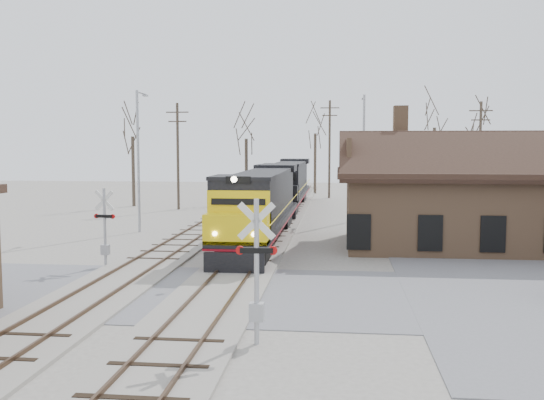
# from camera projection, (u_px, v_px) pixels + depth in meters

# --- Properties ---
(ground) EXTENTS (140.00, 140.00, 0.00)m
(ground) POSITION_uv_depth(u_px,v_px,m) (220.00, 293.00, 23.09)
(ground) COLOR #9F9A90
(ground) RESTS_ON ground
(road) EXTENTS (60.00, 9.00, 0.03)m
(road) POSITION_uv_depth(u_px,v_px,m) (220.00, 293.00, 23.09)
(road) COLOR slate
(road) RESTS_ON ground
(track_main) EXTENTS (3.40, 90.00, 0.24)m
(track_main) POSITION_uv_depth(u_px,v_px,m) (266.00, 234.00, 37.93)
(track_main) COLOR #9F9A90
(track_main) RESTS_ON ground
(track_siding) EXTENTS (3.40, 90.00, 0.24)m
(track_siding) POSITION_uv_depth(u_px,v_px,m) (196.00, 233.00, 38.42)
(track_siding) COLOR #9F9A90
(track_siding) RESTS_ON ground
(depot) EXTENTS (15.20, 9.31, 7.90)m
(depot) POSITION_uv_depth(u_px,v_px,m) (475.00, 204.00, 33.46)
(depot) COLOR #916A4B
(depot) RESTS_ON ground
(locomotive_lead) EXTENTS (2.86, 19.15, 4.25)m
(locomotive_lead) POSITION_uv_depth(u_px,v_px,m) (260.00, 204.00, 34.92)
(locomotive_lead) COLOR black
(locomotive_lead) RESTS_ON ground
(locomotive_trailing) EXTENTS (2.86, 19.15, 4.02)m
(locomotive_trailing) POSITION_uv_depth(u_px,v_px,m) (288.00, 184.00, 54.16)
(locomotive_trailing) COLOR black
(locomotive_trailing) RESTS_ON ground
(crossbuck_near) EXTENTS (1.18, 0.31, 4.13)m
(crossbuck_near) POSITION_uv_depth(u_px,v_px,m) (257.00, 277.00, 16.97)
(crossbuck_near) COLOR #A5A8AD
(crossbuck_near) RESTS_ON ground
(crossbuck_far) EXTENTS (1.05, 0.27, 3.66)m
(crossbuck_far) POSITION_uv_depth(u_px,v_px,m) (105.00, 230.00, 27.79)
(crossbuck_far) COLOR #A5A8AD
(crossbuck_far) RESTS_ON ground
(streetlight_a) EXTENTS (0.25, 2.04, 9.14)m
(streetlight_a) POSITION_uv_depth(u_px,v_px,m) (139.00, 153.00, 39.13)
(streetlight_a) COLOR #A5A8AD
(streetlight_a) RESTS_ON ground
(streetlight_b) EXTENTS (0.25, 2.04, 9.43)m
(streetlight_b) POSITION_uv_depth(u_px,v_px,m) (363.00, 150.00, 45.89)
(streetlight_b) COLOR #A5A8AD
(streetlight_b) RESTS_ON ground
(streetlight_c) EXTENTS (0.25, 2.04, 9.14)m
(streetlight_c) POSITION_uv_depth(u_px,v_px,m) (404.00, 151.00, 55.57)
(streetlight_c) COLOR #A5A8AD
(streetlight_c) RESTS_ON ground
(utility_pole_a) EXTENTS (2.00, 0.24, 9.31)m
(utility_pole_a) POSITION_uv_depth(u_px,v_px,m) (178.00, 154.00, 53.00)
(utility_pole_a) COLOR #382D23
(utility_pole_a) RESTS_ON ground
(utility_pole_b) EXTENTS (2.00, 0.24, 10.41)m
(utility_pole_b) POSITION_uv_depth(u_px,v_px,m) (330.00, 147.00, 64.55)
(utility_pole_b) COLOR #382D23
(utility_pole_b) RESTS_ON ground
(utility_pole_c) EXTENTS (2.00, 0.24, 9.44)m
(utility_pole_c) POSITION_uv_depth(u_px,v_px,m) (480.00, 153.00, 52.81)
(utility_pole_c) COLOR #382D23
(utility_pole_c) RESTS_ON ground
(tree_a) EXTENTS (4.31, 4.31, 10.55)m
(tree_a) POSITION_uv_depth(u_px,v_px,m) (132.00, 125.00, 55.69)
(tree_a) COLOR #382D23
(tree_a) RESTS_ON ground
(tree_b) EXTENTS (4.20, 4.20, 10.29)m
(tree_b) POSITION_uv_depth(u_px,v_px,m) (246.00, 128.00, 59.71)
(tree_b) COLOR #382D23
(tree_b) RESTS_ON ground
(tree_c) EXTENTS (4.70, 4.70, 11.51)m
(tree_c) POSITION_uv_depth(u_px,v_px,m) (315.00, 123.00, 70.61)
(tree_c) COLOR #382D23
(tree_c) RESTS_ON ground
(tree_d) EXTENTS (4.97, 4.97, 12.18)m
(tree_d) POSITION_uv_depth(u_px,v_px,m) (435.00, 116.00, 61.86)
(tree_d) COLOR #382D23
(tree_d) RESTS_ON ground
(tree_e) EXTENTS (4.38, 4.38, 10.74)m
(tree_e) POSITION_uv_depth(u_px,v_px,m) (478.00, 125.00, 59.01)
(tree_e) COLOR #382D23
(tree_e) RESTS_ON ground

